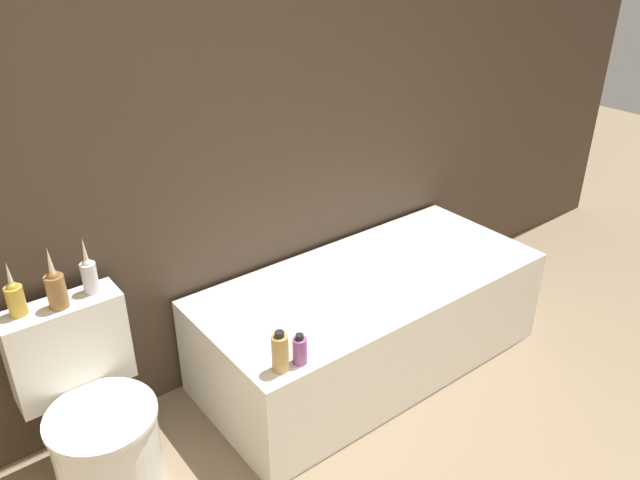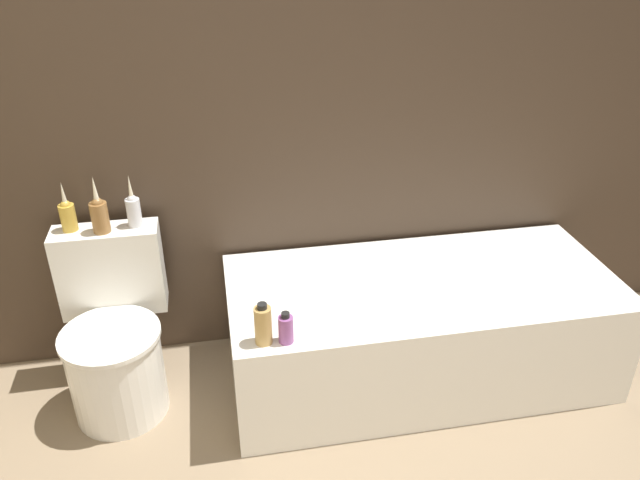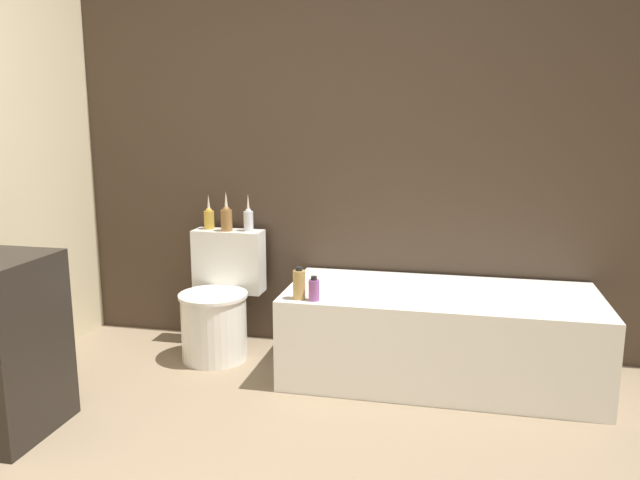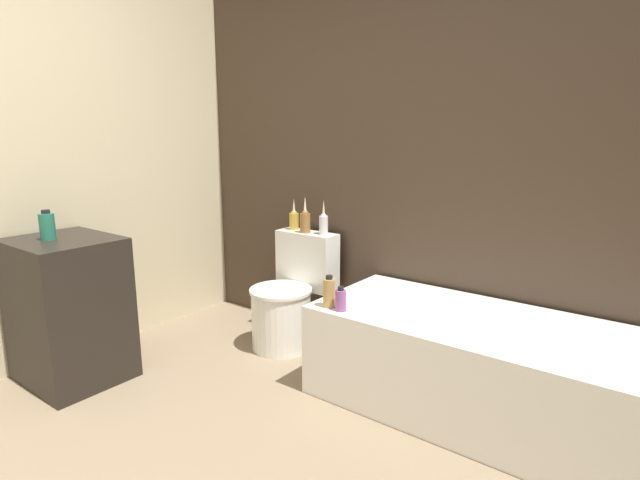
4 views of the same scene
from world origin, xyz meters
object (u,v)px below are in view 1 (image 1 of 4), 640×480
vase_silver (56,287)px  shampoo_bottle_short (300,350)px  vase_bronze (89,274)px  toilet (96,420)px  vase_gold (15,297)px  bathtub (369,319)px  shampoo_bottle_tall (280,352)px

vase_silver → shampoo_bottle_short: 0.92m
vase_silver → shampoo_bottle_short: (0.68, -0.55, -0.26)m
vase_bronze → toilet: bearing=-123.1°
vase_gold → shampoo_bottle_short: vase_gold is taller
vase_gold → vase_silver: vase_silver is taller
toilet → vase_silver: bearing=90.0°
bathtub → shampoo_bottle_short: (-0.64, -0.31, 0.30)m
vase_gold → shampoo_bottle_tall: vase_gold is taller
toilet → vase_bronze: (0.13, 0.20, 0.50)m
shampoo_bottle_tall → vase_bronze: bearing=129.2°
vase_silver → toilet: bearing=-90.0°
bathtub → shampoo_bottle_tall: 0.84m
shampoo_bottle_tall → shampoo_bottle_short: 0.09m
shampoo_bottle_tall → shampoo_bottle_short: shampoo_bottle_tall is taller
toilet → shampoo_bottle_tall: 0.75m
vase_gold → shampoo_bottle_short: 1.04m
toilet → vase_gold: vase_gold is taller
bathtub → shampoo_bottle_short: bearing=-154.4°
shampoo_bottle_short → toilet: bearing=150.6°
vase_bronze → shampoo_bottle_tall: (0.47, -0.57, -0.24)m
vase_gold → vase_bronze: vase_bronze is taller
shampoo_bottle_tall → shampoo_bottle_short: (0.08, -0.01, -0.02)m
toilet → vase_gold: size_ratio=3.41×
bathtub → toilet: toilet is taller
vase_gold → vase_silver: size_ratio=0.87×
shampoo_bottle_short → vase_silver: bearing=140.9°
bathtub → vase_bronze: size_ratio=7.29×
vase_silver → shampoo_bottle_tall: 0.84m
toilet → bathtub: bearing=-3.3°
toilet → shampoo_bottle_tall: (0.60, -0.37, 0.27)m
toilet → vase_bronze: size_ratio=3.19×
vase_silver → shampoo_bottle_short: bearing=-39.1°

